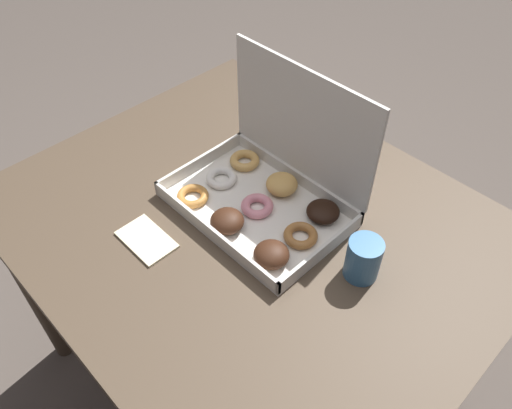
% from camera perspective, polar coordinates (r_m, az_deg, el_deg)
% --- Properties ---
extents(ground_plane, '(8.00, 8.00, 0.00)m').
position_cam_1_polar(ground_plane, '(1.82, -0.50, -18.47)').
color(ground_plane, '#564C44').
extents(dining_table, '(1.15, 0.94, 0.78)m').
position_cam_1_polar(dining_table, '(1.25, -0.69, -4.87)').
color(dining_table, '#4C3D2D').
rests_on(dining_table, ground_plane).
extents(donut_box, '(0.42, 0.29, 0.32)m').
position_cam_1_polar(donut_box, '(1.16, 1.60, 2.09)').
color(donut_box, silver).
rests_on(donut_box, dining_table).
extents(coffee_mug, '(0.07, 0.07, 0.10)m').
position_cam_1_polar(coffee_mug, '(1.06, 12.17, -6.04)').
color(coffee_mug, teal).
rests_on(coffee_mug, dining_table).
extents(paper_napkin, '(0.14, 0.08, 0.01)m').
position_cam_1_polar(paper_napkin, '(1.15, -12.40, -3.95)').
color(paper_napkin, beige).
rests_on(paper_napkin, dining_table).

